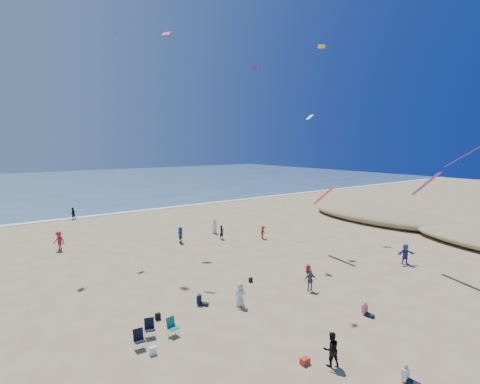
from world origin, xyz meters
TOP-DOWN VIEW (x-y plane):
  - ground at (0.00, 0.00)m, footprint 220.00×220.00m
  - ocean at (0.00, 95.00)m, footprint 220.00×100.00m
  - surf_line at (0.00, 45.00)m, footprint 220.00×1.20m
  - standing_flyers at (5.56, 16.35)m, footprint 33.27×55.31m
  - seated_group at (1.44, 7.83)m, footprint 23.79×24.68m
  - chair_cluster at (-4.43, 7.04)m, footprint 2.67×1.50m
  - white_tote at (-5.06, 5.83)m, footprint 0.35×0.20m
  - black_backpack at (-3.27, 9.20)m, footprint 0.30×0.22m
  - cooler at (0.44, 0.70)m, footprint 0.45×0.30m
  - navy_bag at (5.00, 10.66)m, footprint 0.28×0.18m
  - kites_aloft at (10.03, 12.12)m, footprint 42.02×34.35m

SIDE VIEW (x-z plane):
  - ground at x=0.00m, z-range 0.00..0.00m
  - ocean at x=0.00m, z-range 0.00..0.06m
  - surf_line at x=0.00m, z-range 0.00..0.08m
  - cooler at x=0.44m, z-range 0.00..0.30m
  - navy_bag at x=5.00m, z-range 0.00..0.34m
  - black_backpack at x=-3.27m, z-range 0.00..0.38m
  - white_tote at x=-5.06m, z-range 0.00..0.40m
  - seated_group at x=1.44m, z-range 0.00..0.84m
  - chair_cluster at x=-4.43m, z-range 0.00..1.00m
  - standing_flyers at x=5.56m, z-range -0.09..1.82m
  - kites_aloft at x=10.03m, z-range -1.33..29.08m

